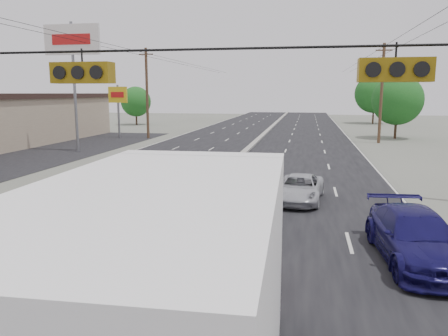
{
  "coord_description": "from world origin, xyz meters",
  "views": [
    {
      "loc": [
        5.26,
        -6.94,
        5.12
      ],
      "look_at": [
        2.08,
        9.65,
        2.2
      ],
      "focal_mm": 35.0,
      "sensor_mm": 36.0,
      "label": 1
    }
  ],
  "objects_px": {
    "utility_pole_left_c": "(147,93)",
    "pole_sign_far": "(118,99)",
    "queue_car_d": "(415,237)",
    "tree_right_far": "(374,94)",
    "queue_car_c": "(300,189)",
    "tree_left_far": "(136,102)",
    "oncoming_far": "(204,161)",
    "pole_sign_billboard": "(72,48)",
    "red_sedan": "(203,267)",
    "tree_right_mid": "(397,100)",
    "box_truck": "(173,315)",
    "utility_pole_right_c": "(382,93)",
    "oncoming_near": "(112,186)",
    "queue_car_b": "(257,213)",
    "queue_car_a": "(222,201)"
  },
  "relations": [
    {
      "from": "utility_pole_right_c",
      "to": "tree_right_mid",
      "type": "bearing_deg",
      "value": 63.43
    },
    {
      "from": "pole_sign_far",
      "to": "utility_pole_left_c",
      "type": "bearing_deg",
      "value": 0.0
    },
    {
      "from": "tree_left_far",
      "to": "box_truck",
      "type": "height_order",
      "value": "tree_left_far"
    },
    {
      "from": "tree_right_far",
      "to": "utility_pole_right_c",
      "type": "bearing_deg",
      "value": -96.65
    },
    {
      "from": "tree_right_mid",
      "to": "tree_left_far",
      "type": "bearing_deg",
      "value": 157.93
    },
    {
      "from": "utility_pole_left_c",
      "to": "pole_sign_far",
      "type": "relative_size",
      "value": 1.67
    },
    {
      "from": "queue_car_a",
      "to": "oncoming_far",
      "type": "bearing_deg",
      "value": 100.86
    },
    {
      "from": "utility_pole_right_c",
      "to": "pole_sign_far",
      "type": "distance_m",
      "value": 28.51
    },
    {
      "from": "pole_sign_far",
      "to": "oncoming_near",
      "type": "height_order",
      "value": "pole_sign_far"
    },
    {
      "from": "tree_right_mid",
      "to": "tree_right_far",
      "type": "height_order",
      "value": "tree_right_far"
    },
    {
      "from": "queue_car_a",
      "to": "queue_car_d",
      "type": "xyz_separation_m",
      "value": [
        6.72,
        -3.68,
        0.09
      ]
    },
    {
      "from": "utility_pole_left_c",
      "to": "tree_left_far",
      "type": "height_order",
      "value": "utility_pole_left_c"
    },
    {
      "from": "utility_pole_right_c",
      "to": "tree_left_far",
      "type": "bearing_deg",
      "value": 149.9
    },
    {
      "from": "queue_car_c",
      "to": "tree_right_mid",
      "type": "bearing_deg",
      "value": 78.01
    },
    {
      "from": "tree_left_far",
      "to": "oncoming_far",
      "type": "bearing_deg",
      "value": -62.35
    },
    {
      "from": "queue_car_d",
      "to": "oncoming_far",
      "type": "bearing_deg",
      "value": 120.62
    },
    {
      "from": "tree_right_mid",
      "to": "tree_right_far",
      "type": "xyz_separation_m",
      "value": [
        1.0,
        25.0,
        0.62
      ]
    },
    {
      "from": "utility_pole_right_c",
      "to": "queue_car_b",
      "type": "bearing_deg",
      "value": -106.14
    },
    {
      "from": "pole_sign_far",
      "to": "utility_pole_right_c",
      "type": "bearing_deg",
      "value": 0.0
    },
    {
      "from": "red_sedan",
      "to": "box_truck",
      "type": "bearing_deg",
      "value": -84.73
    },
    {
      "from": "pole_sign_billboard",
      "to": "queue_car_a",
      "type": "xyz_separation_m",
      "value": [
        16.38,
        -17.68,
        -8.18
      ]
    },
    {
      "from": "pole_sign_billboard",
      "to": "queue_car_d",
      "type": "relative_size",
      "value": 2.05
    },
    {
      "from": "box_truck",
      "to": "oncoming_far",
      "type": "height_order",
      "value": "box_truck"
    },
    {
      "from": "tree_left_far",
      "to": "red_sedan",
      "type": "height_order",
      "value": "tree_left_far"
    },
    {
      "from": "queue_car_c",
      "to": "utility_pole_left_c",
      "type": "bearing_deg",
      "value": 129.28
    },
    {
      "from": "tree_right_far",
      "to": "red_sedan",
      "type": "distance_m",
      "value": 68.05
    },
    {
      "from": "tree_right_far",
      "to": "queue_car_d",
      "type": "relative_size",
      "value": 1.52
    },
    {
      "from": "pole_sign_far",
      "to": "tree_right_mid",
      "type": "distance_m",
      "value": 31.4
    },
    {
      "from": "pole_sign_billboard",
      "to": "queue_car_c",
      "type": "relative_size",
      "value": 2.48
    },
    {
      "from": "utility_pole_left_c",
      "to": "queue_car_c",
      "type": "height_order",
      "value": "utility_pole_left_c"
    },
    {
      "from": "tree_right_far",
      "to": "queue_car_c",
      "type": "xyz_separation_m",
      "value": [
        -11.02,
        -56.36,
        -4.34
      ]
    },
    {
      "from": "pole_sign_far",
      "to": "queue_car_c",
      "type": "xyz_separation_m",
      "value": [
        20.98,
        -26.36,
        -3.79
      ]
    },
    {
      "from": "queue_car_d",
      "to": "pole_sign_far",
      "type": "bearing_deg",
      "value": 121.58
    },
    {
      "from": "tree_right_mid",
      "to": "queue_car_c",
      "type": "relative_size",
      "value": 1.61
    },
    {
      "from": "pole_sign_billboard",
      "to": "queue_car_a",
      "type": "height_order",
      "value": "pole_sign_billboard"
    },
    {
      "from": "pole_sign_far",
      "to": "queue_car_d",
      "type": "bearing_deg",
      "value": -53.6
    },
    {
      "from": "box_truck",
      "to": "queue_car_b",
      "type": "height_order",
      "value": "box_truck"
    },
    {
      "from": "pole_sign_billboard",
      "to": "oncoming_near",
      "type": "height_order",
      "value": "pole_sign_billboard"
    },
    {
      "from": "tree_right_far",
      "to": "queue_car_c",
      "type": "relative_size",
      "value": 1.84
    },
    {
      "from": "utility_pole_left_c",
      "to": "tree_left_far",
      "type": "xyz_separation_m",
      "value": [
        -9.5,
        20.0,
        -1.39
      ]
    },
    {
      "from": "tree_left_far",
      "to": "oncoming_far",
      "type": "distance_m",
      "value": 44.49
    },
    {
      "from": "tree_left_far",
      "to": "oncoming_far",
      "type": "xyz_separation_m",
      "value": [
        20.6,
        -39.31,
        -3.05
      ]
    },
    {
      "from": "queue_car_c",
      "to": "oncoming_far",
      "type": "distance_m",
      "value": 9.51
    },
    {
      "from": "queue_car_a",
      "to": "tree_right_mid",
      "type": "bearing_deg",
      "value": 62.59
    },
    {
      "from": "utility_pole_left_c",
      "to": "oncoming_near",
      "type": "height_order",
      "value": "utility_pole_left_c"
    },
    {
      "from": "oncoming_far",
      "to": "pole_sign_far",
      "type": "bearing_deg",
      "value": -54.3
    },
    {
      "from": "pole_sign_billboard",
      "to": "queue_car_c",
      "type": "distance_m",
      "value": 25.57
    },
    {
      "from": "pole_sign_billboard",
      "to": "queue_car_b",
      "type": "height_order",
      "value": "pole_sign_billboard"
    },
    {
      "from": "tree_right_mid",
      "to": "queue_car_c",
      "type": "distance_m",
      "value": 33.13
    },
    {
      "from": "queue_car_a",
      "to": "box_truck",
      "type": "bearing_deg",
      "value": -88.89
    }
  ]
}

